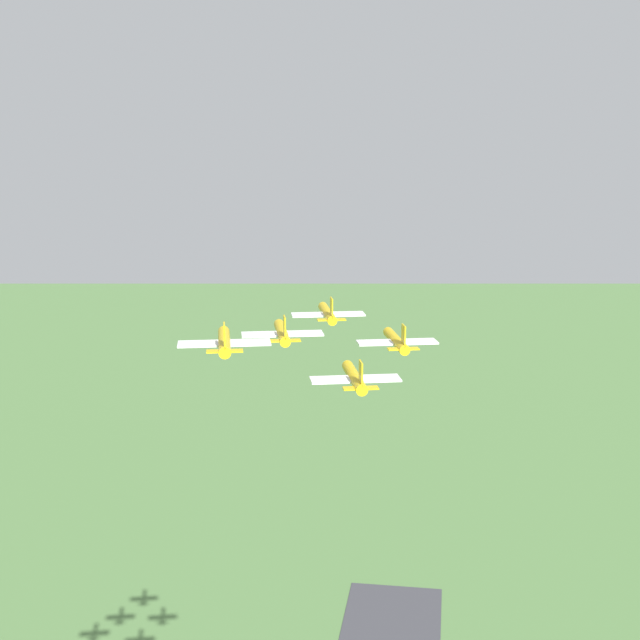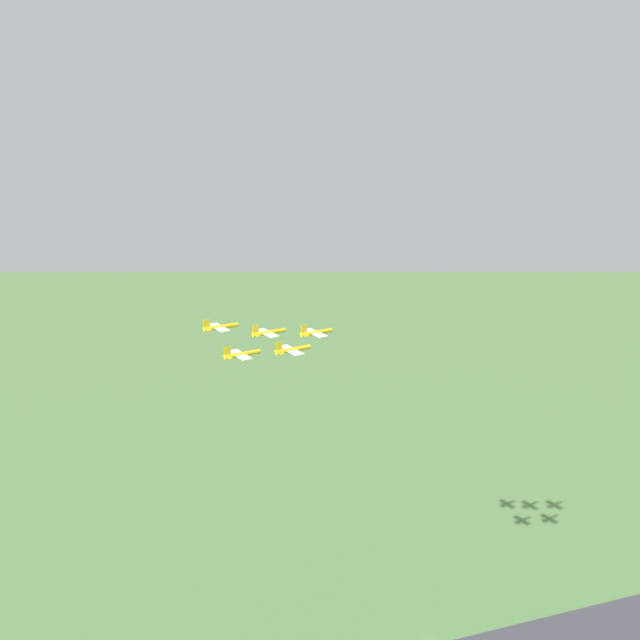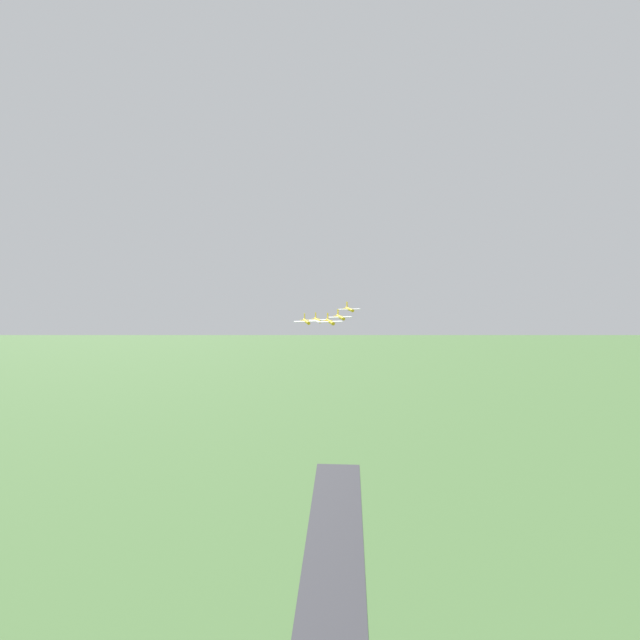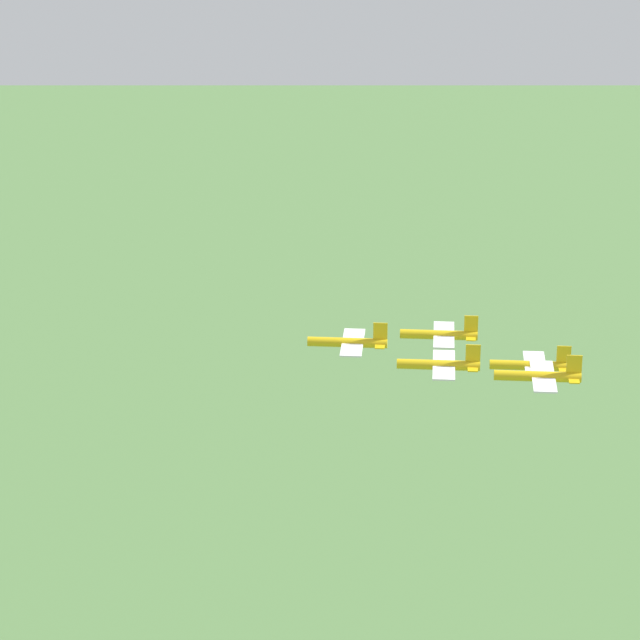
# 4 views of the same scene
# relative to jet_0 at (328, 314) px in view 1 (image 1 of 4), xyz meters

# --- Properties ---
(jet_0) EXTENTS (9.79, 10.35, 3.46)m
(jet_0) POSITION_rel_jet_0_xyz_m (0.00, 0.00, 0.00)
(jet_0) COLOR gold
(jet_1) EXTENTS (9.79, 10.35, 3.46)m
(jet_1) POSITION_rel_jet_0_xyz_m (-7.83, -11.14, 0.09)
(jet_1) COLOR gold
(jet_2) EXTENTS (9.79, 10.35, 3.46)m
(jet_2) POSITION_rel_jet_0_xyz_m (5.93, -12.25, -1.25)
(jet_2) COLOR gold
(jet_3) EXTENTS (9.79, 10.35, 3.46)m
(jet_3) POSITION_rel_jet_0_xyz_m (-15.65, -22.28, 1.84)
(jet_3) COLOR gold
(jet_4) EXTENTS (9.79, 10.35, 3.46)m
(jet_4) POSITION_rel_jet_0_xyz_m (-1.89, -23.39, -2.45)
(jet_4) COLOR gold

